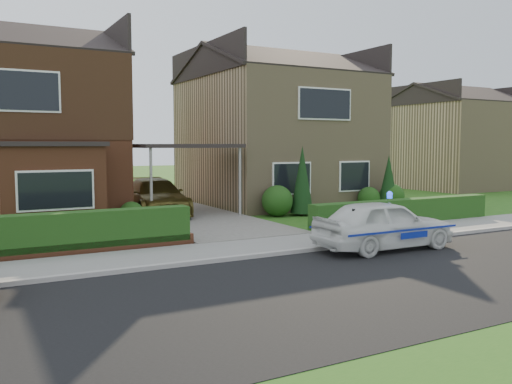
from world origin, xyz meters
TOP-DOWN VIEW (x-y plane):
  - ground at (0.00, 0.00)m, footprint 120.00×120.00m
  - road at (0.00, 0.00)m, footprint 60.00×6.00m
  - kerb at (0.00, 3.05)m, footprint 60.00×0.16m
  - sidewalk at (0.00, 4.10)m, footprint 60.00×2.00m
  - driveway at (0.00, 11.00)m, footprint 3.80×12.00m
  - house_left at (-5.78, 13.90)m, footprint 7.50×9.53m
  - house_right at (5.80, 13.99)m, footprint 7.50×8.06m
  - carport_link at (0.00, 10.95)m, footprint 3.80×3.00m
  - dwarf_wall at (-5.80, 5.30)m, footprint 7.70×0.25m
  - hedge_left at (-5.80, 5.45)m, footprint 7.50×0.55m
  - hedge_right at (5.80, 5.35)m, footprint 7.50×0.55m
  - shrub_left_mid at (-4.00, 9.30)m, footprint 1.32×1.32m
  - shrub_left_near at (-2.40, 9.60)m, footprint 0.84×0.84m
  - shrub_right_near at (3.20, 9.40)m, footprint 1.20×1.20m
  - shrub_right_mid at (7.80, 9.50)m, footprint 0.96×0.96m
  - shrub_right_far at (8.80, 9.20)m, footprint 1.08×1.08m
  - conifer_a at (4.20, 9.20)m, footprint 0.90×0.90m
  - conifer_b at (8.60, 9.20)m, footprint 0.90×0.90m
  - neighbour_right at (20.00, 16.00)m, footprint 6.50×7.00m
  - police_car at (2.24, 2.40)m, footprint 3.55×3.89m
  - driveway_car at (-1.00, 11.32)m, footprint 2.18×4.71m
  - potted_plant_b at (-2.50, 6.72)m, footprint 0.51×0.47m
  - potted_plant_c at (-2.50, 8.09)m, footprint 0.44×0.44m

SIDE VIEW (x-z plane):
  - ground at x=0.00m, z-range 0.00..0.00m
  - road at x=0.00m, z-range -0.01..0.01m
  - hedge_left at x=-5.80m, z-range -0.45..0.45m
  - hedge_right at x=5.80m, z-range -0.40..0.40m
  - sidewalk at x=0.00m, z-range 0.00..0.10m
  - kerb at x=0.00m, z-range 0.00..0.12m
  - driveway at x=0.00m, z-range 0.00..0.12m
  - dwarf_wall at x=-5.80m, z-range 0.00..0.36m
  - potted_plant_c at x=-2.50m, z-range 0.00..0.74m
  - potted_plant_b at x=-2.50m, z-range 0.00..0.74m
  - shrub_left_near at x=-2.40m, z-range 0.00..0.84m
  - shrub_right_mid at x=7.80m, z-range 0.00..0.96m
  - shrub_right_far at x=8.80m, z-range 0.00..1.08m
  - shrub_right_near at x=3.20m, z-range 0.00..1.20m
  - police_car at x=2.24m, z-range -0.08..1.40m
  - shrub_left_mid at x=-4.00m, z-range 0.00..1.32m
  - driveway_car at x=-1.00m, z-range 0.12..1.45m
  - conifer_b at x=8.60m, z-range 0.00..2.20m
  - conifer_a at x=4.20m, z-range 0.00..2.60m
  - neighbour_right at x=20.00m, z-range 0.00..5.20m
  - carport_link at x=0.00m, z-range 1.27..4.04m
  - house_right at x=5.80m, z-range 0.04..7.29m
  - house_left at x=-5.78m, z-range 0.19..7.44m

